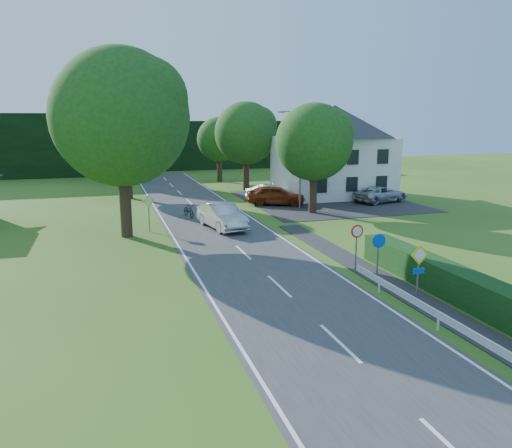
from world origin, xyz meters
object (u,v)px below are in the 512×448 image
object	(u,v)px
moving_car	(222,216)
parked_car_silver_a	(271,193)
motorcycle	(189,210)
parked_car_silver_b	(381,194)
streetlight	(299,155)
parked_car_red	(276,195)
parasol	(320,191)

from	to	relation	value
moving_car	parked_car_silver_a	distance (m)	11.92
moving_car	parked_car_silver_a	world-z (taller)	moving_car
motorcycle	parked_car_silver_a	xyz separation A→B (m)	(8.27, 5.20, 0.23)
motorcycle	parked_car_silver_b	distance (m)	17.64
streetlight	parked_car_silver_b	distance (m)	9.11
moving_car	parked_car_silver_b	distance (m)	17.30
parked_car_red	motorcycle	bearing A→B (deg)	135.42
parked_car_silver_b	moving_car	bearing A→B (deg)	96.66
streetlight	motorcycle	size ratio (longest dim) A/B	4.06
moving_car	motorcycle	size ratio (longest dim) A/B	2.63
parked_car_silver_b	parasol	size ratio (longest dim) A/B	2.24
parasol	moving_car	bearing A→B (deg)	-144.18
parked_car_silver_a	parasol	size ratio (longest dim) A/B	1.95
motorcycle	parasol	size ratio (longest dim) A/B	0.85
motorcycle	parked_car_red	size ratio (longest dim) A/B	0.40
parked_car_red	moving_car	bearing A→B (deg)	163.58
parked_car_red	parked_car_silver_a	bearing A→B (deg)	19.94
moving_car	streetlight	bearing A→B (deg)	25.82
moving_car	motorcycle	xyz separation A→B (m)	(-1.50, 4.61, -0.34)
parked_car_red	parked_car_silver_b	bearing A→B (deg)	-74.00
motorcycle	parked_car_red	xyz separation A→B (m)	(8.13, 3.20, 0.32)
motorcycle	parasol	world-z (taller)	parasol
parked_car_silver_a	parked_car_silver_b	size ratio (longest dim) A/B	0.87
streetlight	parked_car_silver_b	bearing A→B (deg)	6.17
motorcycle	parked_car_silver_b	bearing A→B (deg)	-3.90
moving_car	parked_car_red	world-z (taller)	moving_car
moving_car	parked_car_silver_a	bearing A→B (deg)	45.35
parked_car_red	parasol	size ratio (longest dim) A/B	2.12
moving_car	parasol	distance (m)	13.15
parked_car_red	parked_car_silver_a	size ratio (longest dim) A/B	1.08
parked_car_silver_a	parked_car_silver_b	xyz separation A→B (m)	(9.26, -3.30, -0.03)
moving_car	parked_car_silver_b	size ratio (longest dim) A/B	1.00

